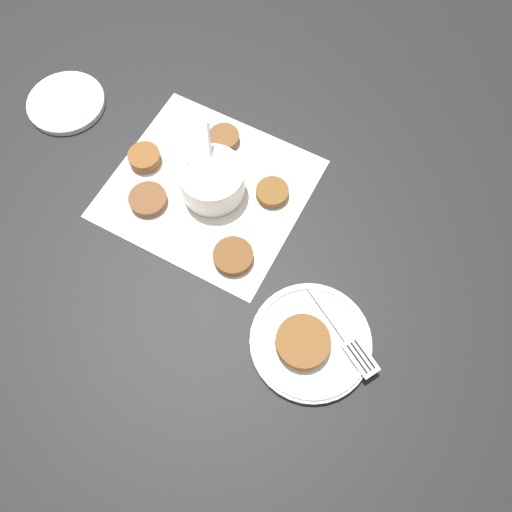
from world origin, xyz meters
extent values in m
plane|color=black|center=(0.00, 0.00, 0.00)|extent=(4.00, 4.00, 0.00)
cube|color=silver|center=(-0.03, -0.02, 0.00)|extent=(0.37, 0.34, 0.00)
cylinder|color=white|center=(-0.04, -0.02, 0.03)|extent=(0.11, 0.11, 0.06)
cylinder|color=orange|center=(-0.04, -0.02, 0.02)|extent=(0.10, 0.10, 0.03)
cone|color=white|center=(0.02, -0.02, 0.05)|extent=(0.03, 0.03, 0.03)
cylinder|color=silver|center=(-0.02, -0.05, 0.06)|extent=(0.03, 0.06, 0.09)
cylinder|color=brown|center=(-0.14, -0.05, 0.01)|extent=(0.06, 0.06, 0.01)
cylinder|color=brown|center=(-0.12, 0.09, 0.01)|extent=(0.07, 0.07, 0.01)
cylinder|color=brown|center=(-0.01, -0.13, 0.01)|extent=(0.06, 0.06, 0.02)
cylinder|color=brown|center=(0.10, -0.03, 0.01)|extent=(0.06, 0.06, 0.02)
cylinder|color=brown|center=(0.06, 0.04, 0.01)|extent=(0.07, 0.07, 0.01)
cylinder|color=white|center=(-0.29, 0.17, 0.01)|extent=(0.19, 0.19, 0.01)
torus|color=white|center=(-0.29, 0.17, 0.01)|extent=(0.18, 0.18, 0.01)
cylinder|color=brown|center=(-0.28, 0.18, 0.03)|extent=(0.08, 0.08, 0.02)
cube|color=silver|center=(-0.30, 0.12, 0.02)|extent=(0.09, 0.07, 0.00)
cube|color=silver|center=(-0.37, 0.17, 0.02)|extent=(0.07, 0.06, 0.00)
cube|color=black|center=(-0.37, 0.18, 0.02)|extent=(0.04, 0.03, 0.00)
cube|color=black|center=(-0.37, 0.17, 0.02)|extent=(0.04, 0.03, 0.00)
cube|color=black|center=(-0.37, 0.17, 0.02)|extent=(0.04, 0.03, 0.00)
cylinder|color=white|center=(0.31, -0.09, 0.01)|extent=(0.15, 0.15, 0.01)
camera|label=1|loc=(-0.28, 0.38, 0.78)|focal=35.00mm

